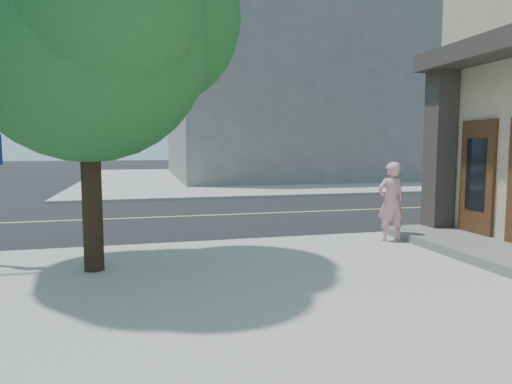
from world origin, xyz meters
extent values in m
plane|color=black|center=(0.00, 0.00, 0.00)|extent=(140.00, 140.00, 0.00)
cube|color=black|center=(0.00, 4.50, 0.01)|extent=(140.00, 9.00, 0.01)
cube|color=#9B9A8F|center=(13.50, 21.50, 0.06)|extent=(29.00, 25.00, 0.12)
cube|color=slate|center=(9.20, -2.20, 0.21)|extent=(1.60, 4.00, 0.18)
cube|color=#35302B|center=(9.70, -0.50, 2.22)|extent=(0.55, 0.55, 4.20)
cube|color=#35302B|center=(9.60, -2.20, 4.22)|extent=(0.90, 4.20, 0.40)
cube|color=#422614|center=(9.96, -1.50, 1.52)|extent=(0.10, 1.00, 2.60)
cube|color=slate|center=(14.00, 22.00, 7.12)|extent=(18.00, 16.00, 14.00)
imported|color=#D69499|center=(8.12, -1.02, 1.01)|extent=(0.66, 0.44, 1.78)
cylinder|color=black|center=(1.89, -1.96, 1.78)|extent=(0.33, 0.33, 3.33)
sphere|color=#226328|center=(1.89, -1.96, 4.00)|extent=(4.07, 4.07, 4.07)
sphere|color=#226328|center=(3.00, -1.41, 4.55)|extent=(3.14, 3.14, 3.14)
sphere|color=#226328|center=(0.96, -1.22, 4.74)|extent=(2.96, 2.96, 2.96)
sphere|color=#226328|center=(2.26, -2.98, 4.28)|extent=(2.77, 2.77, 2.77)
camera|label=1|loc=(2.72, -10.00, 2.23)|focal=31.69mm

